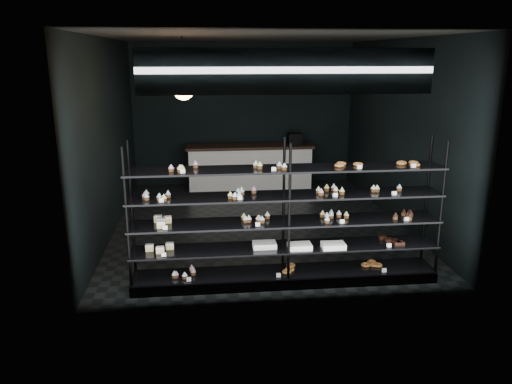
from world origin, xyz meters
TOP-DOWN VIEW (x-y plane):
  - room at (0.00, 0.00)m, footprint 5.01×6.01m
  - display_shelf at (0.07, -2.45)m, footprint 4.00×0.50m
  - signage at (0.00, -2.93)m, footprint 3.30×0.05m
  - pendant_lamp at (-1.20, -1.11)m, footprint 0.31×0.31m
  - service_counter at (0.11, 2.50)m, footprint 2.83×0.65m

SIDE VIEW (x-z plane):
  - service_counter at x=0.11m, z-range -0.11..1.12m
  - display_shelf at x=0.07m, z-range -0.33..1.58m
  - room at x=0.00m, z-range 0.00..3.20m
  - pendant_lamp at x=-1.20m, z-range 2.01..2.89m
  - signage at x=0.00m, z-range 2.50..3.00m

